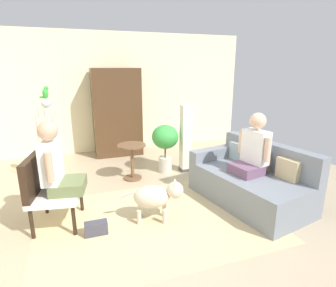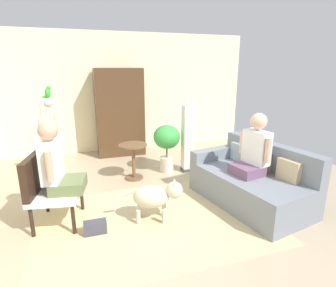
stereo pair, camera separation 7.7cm
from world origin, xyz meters
name	(u,v)px [view 1 (the left image)]	position (x,y,z in m)	size (l,w,h in m)	color
ground_plane	(161,215)	(0.00, 0.00, 0.00)	(7.82, 7.82, 0.00)	tan
back_wall	(117,93)	(0.00, 3.32, 1.34)	(6.10, 0.12, 2.67)	beige
area_rug	(155,220)	(-0.11, -0.08, 0.00)	(2.92, 2.04, 0.01)	#C6B284
couch	(250,181)	(1.37, -0.01, 0.31)	(1.26, 1.83, 0.85)	slate
armchair	(46,186)	(-1.39, 0.26, 0.52)	(0.67, 0.77, 0.90)	black
person_on_couch	(253,149)	(1.34, -0.04, 0.81)	(0.50, 0.54, 0.86)	#6C4C68
person_on_armchair	(56,164)	(-1.24, 0.24, 0.79)	(0.52, 0.57, 0.88)	#637044
round_end_table	(132,158)	(-0.10, 1.35, 0.39)	(0.49, 0.49, 0.63)	brown
dog	(156,196)	(-0.09, -0.09, 0.34)	(0.78, 0.41, 0.55)	beige
bird_cage_stand	(51,144)	(-1.40, 1.64, 0.68)	(0.37, 0.37, 1.43)	silver
parrot	(45,93)	(-1.38, 1.64, 1.52)	(0.17, 0.10, 0.19)	green
potted_plant	(165,141)	(0.56, 1.50, 0.60)	(0.49, 0.49, 0.90)	beige
column_lamp	(186,139)	(0.93, 1.42, 0.62)	(0.20, 0.20, 1.25)	#4C4742
armoire_cabinet	(117,112)	(-0.10, 2.91, 0.95)	(1.02, 0.56, 1.90)	#4C331E
handbag	(96,228)	(-0.85, -0.16, 0.08)	(0.26, 0.12, 0.16)	#3F3F4C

